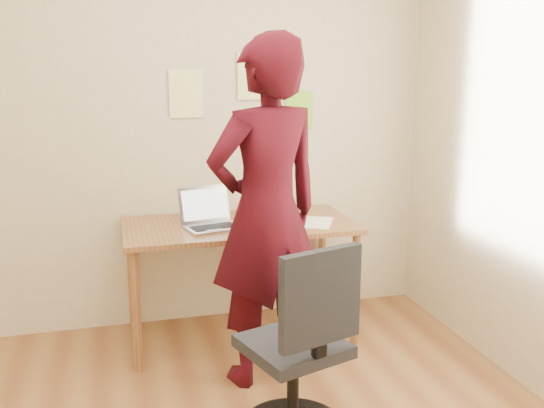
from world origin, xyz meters
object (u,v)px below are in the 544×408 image
object	(u,v)px
laptop	(210,219)
office_chair	(301,358)
desk	(239,237)
phone	(295,228)
person	(266,214)

from	to	relation	value
laptop	office_chair	bearing A→B (deg)	-92.18
desk	phone	size ratio (longest dim) A/B	10.82
phone	person	distance (m)	0.45
phone	person	size ratio (longest dim) A/B	0.07
desk	phone	xyz separation A→B (m)	(0.29, -0.21, 0.09)
laptop	office_chair	size ratio (longest dim) A/B	0.40
desk	office_chair	world-z (taller)	office_chair
desk	person	xyz separation A→B (m)	(0.03, -0.53, 0.27)
desk	laptop	xyz separation A→B (m)	(-0.19, -0.04, 0.14)
desk	office_chair	distance (m)	1.17
phone	office_chair	size ratio (longest dim) A/B	0.14
laptop	phone	bearing A→B (deg)	-33.43
desk	laptop	distance (m)	0.23
laptop	phone	size ratio (longest dim) A/B	2.90
desk	person	bearing A→B (deg)	-86.40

